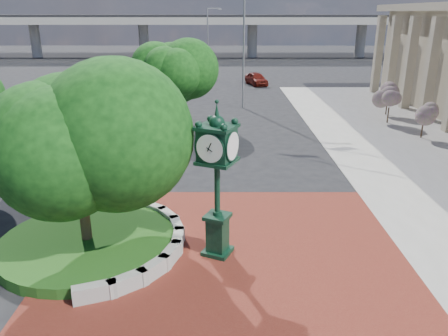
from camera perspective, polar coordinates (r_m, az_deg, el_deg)
ground at (r=15.75m, az=0.65°, el=-10.39°), size 200.00×200.00×0.00m
plaza at (r=14.89m, az=0.69°, el=-12.25°), size 12.00×12.00×0.04m
planter_wall at (r=15.83m, az=-9.33°, el=-9.41°), size 2.96×6.77×0.54m
grass_bed at (r=16.38m, az=-17.36°, el=-9.32°), size 6.10×6.10×0.40m
overpass at (r=83.65m, az=-0.01°, el=18.75°), size 90.00×12.00×7.50m
tree_planter at (r=15.05m, az=-18.71°, el=2.54°), size 5.20×5.20×6.33m
tree_street at (r=32.20m, az=-6.94°, el=11.22°), size 4.40×4.40×5.45m
post_clock at (r=14.15m, az=-0.90°, el=-0.94°), size 1.38×1.38×5.30m
parked_car at (r=51.16m, az=4.25°, el=11.56°), size 2.81×4.52×1.44m
street_lamp_near at (r=37.84m, az=2.94°, el=15.85°), size 2.05×0.53×9.19m
street_lamp_far at (r=57.17m, az=-1.94°, el=16.69°), size 1.82×0.77×8.41m
shrub_near at (r=31.53m, az=24.71°, el=6.35°), size 1.20×1.20×2.20m
shrub_mid at (r=34.98m, az=20.82°, el=8.03°), size 1.20×1.20×2.20m
shrub_far at (r=37.91m, az=20.64°, el=8.86°), size 1.20×1.20×2.20m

